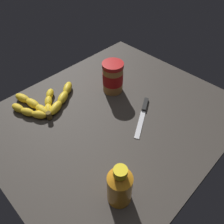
# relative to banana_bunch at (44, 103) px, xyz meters

# --- Properties ---
(ground_plane) EXTENTS (0.88, 0.76, 0.04)m
(ground_plane) POSITION_rel_banana_bunch_xyz_m (-0.16, 0.23, -0.04)
(ground_plane) COLOR #38332D
(banana_bunch) EXTENTS (0.27, 0.21, 0.03)m
(banana_bunch) POSITION_rel_banana_bunch_xyz_m (0.00, 0.00, 0.00)
(banana_bunch) COLOR yellow
(banana_bunch) RESTS_ON ground_plane
(peanut_butter_jar) EXTENTS (0.09, 0.09, 0.13)m
(peanut_butter_jar) POSITION_rel_banana_bunch_xyz_m (-0.26, 0.12, 0.05)
(peanut_butter_jar) COLOR #B27238
(peanut_butter_jar) RESTS_ON ground_plane
(honey_bottle) EXTENTS (0.07, 0.07, 0.15)m
(honey_bottle) POSITION_rel_banana_bunch_xyz_m (0.06, 0.46, 0.05)
(honey_bottle) COLOR orange
(honey_bottle) RESTS_ON ground_plane
(butter_knife) EXTENTS (0.19, 0.12, 0.01)m
(butter_knife) POSITION_rel_banana_bunch_xyz_m (-0.24, 0.31, -0.01)
(butter_knife) COLOR silver
(butter_knife) RESTS_ON ground_plane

